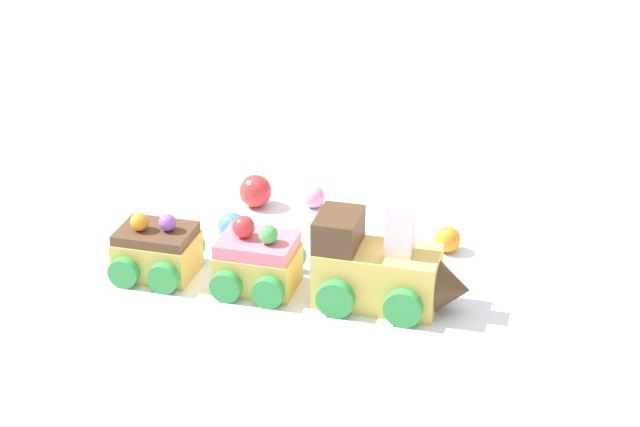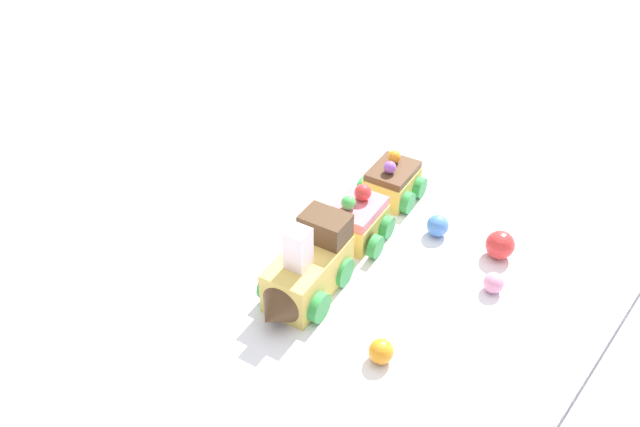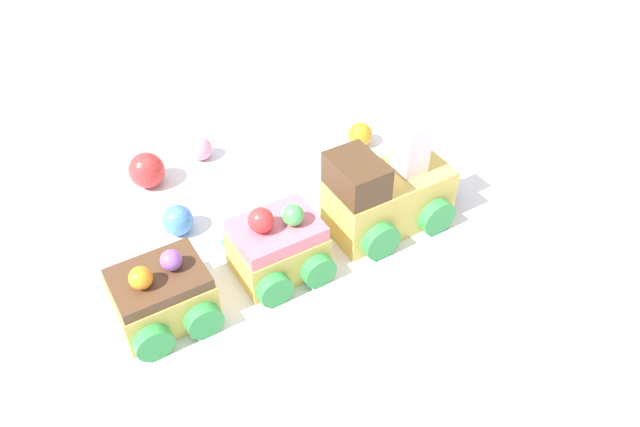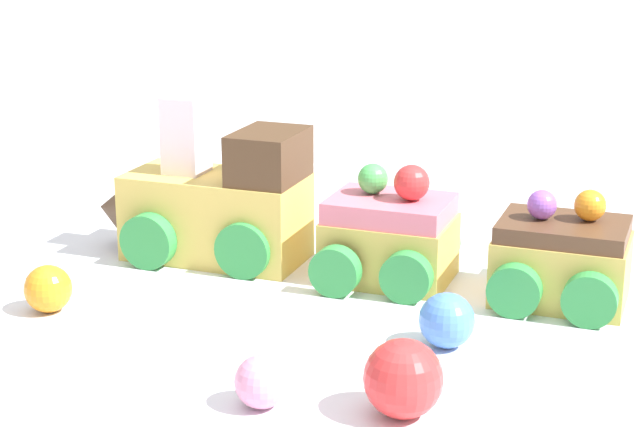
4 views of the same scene
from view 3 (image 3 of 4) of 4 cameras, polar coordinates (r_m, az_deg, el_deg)
name	(u,v)px [view 3 (image 3 of 4)]	position (r m, az deg, el deg)	size (l,w,h in m)	color
ground_plane	(291,241)	(0.50, -2.67, -2.53)	(10.00, 10.00, 0.00)	#B2B2B7
display_board	(291,236)	(0.49, -2.69, -2.03)	(0.73, 0.46, 0.01)	white
cake_train_locomotive	(395,192)	(0.48, 6.88, 1.95)	(0.13, 0.08, 0.09)	#E0BC56
cake_car_strawberry	(277,247)	(0.45, -3.94, -3.03)	(0.07, 0.07, 0.06)	#E0BC56
cake_car_chocolate	(162,296)	(0.43, -14.23, -7.28)	(0.07, 0.07, 0.06)	#E0BC56
gumball_pink	(200,149)	(0.57, -10.87, 5.84)	(0.02, 0.02, 0.02)	pink
gumball_red	(147,170)	(0.54, -15.56, 3.83)	(0.03, 0.03, 0.03)	red
gumball_blue	(178,220)	(0.49, -12.90, -0.59)	(0.02, 0.02, 0.02)	#4C84E0
gumball_orange	(360,135)	(0.57, 3.69, 7.22)	(0.02, 0.02, 0.02)	orange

